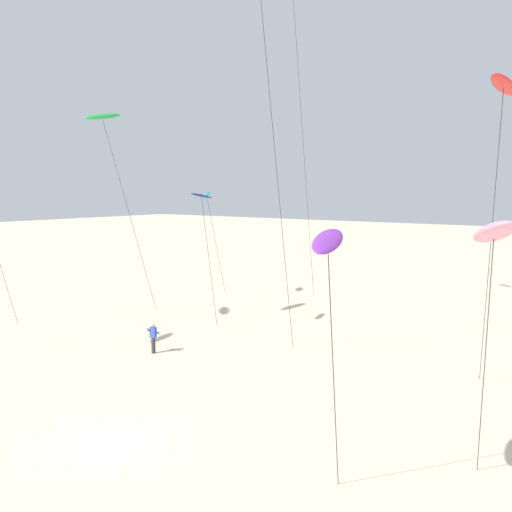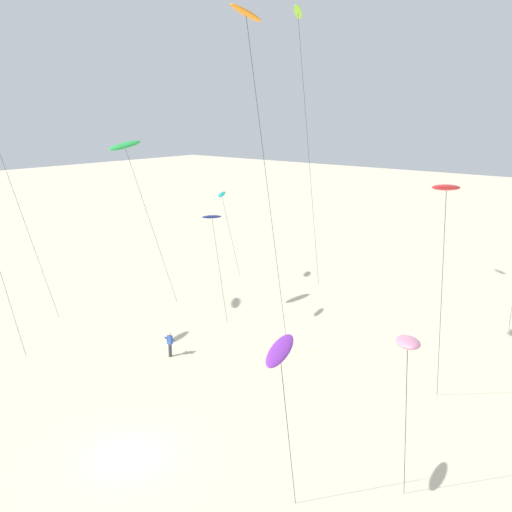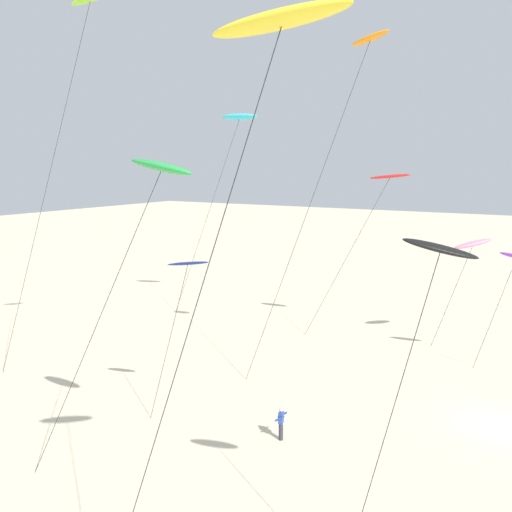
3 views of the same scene
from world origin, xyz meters
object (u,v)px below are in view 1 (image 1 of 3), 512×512
Objects in this scene: kite_green at (103,118)px; kite_flyer_middle at (153,337)px; kite_teal at (207,196)px; kite_red at (504,88)px; kite_purple at (328,243)px; kite_navy at (202,198)px; kite_pink at (494,233)px.

kite_green is 8.28× the size of kite_flyer_middle.
kite_green is at bearing -81.36° from kite_teal.
kite_red is 1.59× the size of kite_purple.
kite_green reaches higher than kite_navy.
kite_pink is 22.30m from kite_navy.
kite_green is (-5.32, -3.00, 4.85)m from kite_navy.
kite_pink is at bearing -27.92° from kite_navy.
kite_flyer_middle is at bearing 151.18° from kite_purple.
kite_red is 1.47× the size of kite_teal.
kite_teal is at bearing 144.67° from kite_pink.
kite_green is (1.75, -11.54, 4.87)m from kite_teal.
kite_teal is (-23.52, 22.13, 0.80)m from kite_purple.
kite_flyer_middle is (6.12, -1.98, -12.38)m from kite_green.
kite_navy is at bearing 165.98° from kite_red.
kite_green is at bearing 176.19° from kite_red.
kite_navy is (-19.70, 10.44, 0.61)m from kite_pink.
kite_teal is 0.63× the size of kite_green.
kite_red is 7.71× the size of kite_flyer_middle.
kite_pink is at bearing -16.12° from kite_flyer_middle.
kite_red is at bearing -27.32° from kite_teal.
kite_navy is at bearing 152.08° from kite_pink.
kite_navy is at bearing 140.43° from kite_purple.
kite_teal is at bearing 98.64° from kite_green.
kite_pink is 26.67m from kite_green.
kite_red reaches higher than kite_purple.
kite_red reaches higher than kite_teal.
kite_navy is (7.08, -8.54, 0.02)m from kite_teal.
kite_purple reaches higher than kite_flyer_middle.
kite_purple is at bearing -39.57° from kite_navy.
kite_red is 1.46× the size of kite_navy.
kite_red is at bearing -14.02° from kite_navy.
kite_purple is at bearing -28.82° from kite_flyer_middle.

